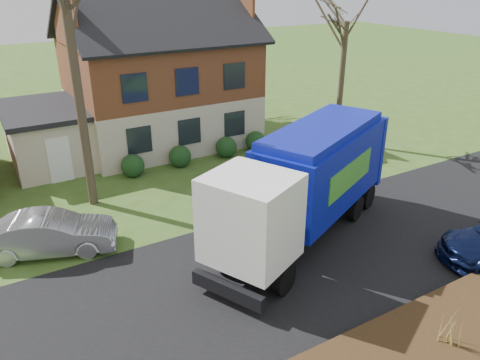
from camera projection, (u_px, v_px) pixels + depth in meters
ground at (268, 272)px, 14.98m from camera, size 120.00×120.00×0.00m
road at (268, 272)px, 14.98m from camera, size 80.00×7.00×0.02m
main_house at (150, 69)px, 24.98m from camera, size 12.95×8.95×9.26m
garbage_truck at (308, 179)px, 16.17m from camera, size 9.33×6.08×3.92m
silver_sedan at (50, 234)px, 15.79m from camera, size 4.57×2.87×1.42m
grass_clump_mid at (451, 328)px, 11.51m from camera, size 0.35×0.29×0.99m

